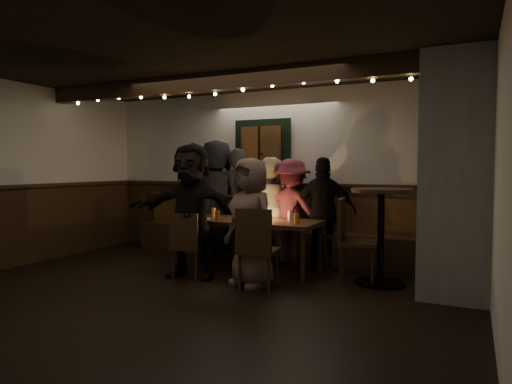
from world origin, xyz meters
The scene contains 13 objects.
room centered at (1.07, 1.42, 1.07)m, with size 6.02×5.01×2.62m.
dining_table centered at (0.08, 1.40, 0.63)m, with size 1.91×0.82×0.83m.
chair_near_left centered at (-0.41, 0.60, 0.47)m, with size 0.45×0.45×0.83m.
chair_near_right centered at (0.62, 0.49, 0.53)m, with size 0.47×0.47×0.94m.
chair_end centered at (1.46, 1.42, 0.57)m, with size 0.52×0.52×1.01m.
high_top centered at (1.84, 1.37, 0.72)m, with size 0.72×0.72×1.14m.
person_a centered at (-0.84, 2.10, 0.91)m, with size 0.89×0.58×1.82m, color black.
person_b centered at (-0.45, 2.08, 0.84)m, with size 0.61×0.40×1.69m, color black.
person_c centered at (0.06, 2.11, 0.77)m, with size 0.75×0.59×1.54m, color beige.
person_d centered at (0.44, 2.06, 0.76)m, with size 0.98×0.56×1.52m, color maroon.
person_e centered at (0.93, 2.05, 0.77)m, with size 0.90×0.38×1.54m, color black.
person_f centered at (-0.38, 0.68, 0.85)m, with size 1.58×0.50×1.71m, color black.
person_g centered at (0.47, 0.64, 0.75)m, with size 0.74×0.48×1.51m, color #796055.
Camera 1 is at (2.81, -4.13, 1.40)m, focal length 32.00 mm.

